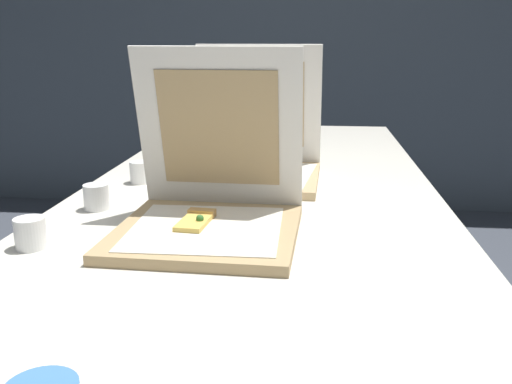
{
  "coord_description": "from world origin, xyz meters",
  "views": [
    {
      "loc": [
        0.15,
        -0.71,
        1.15
      ],
      "look_at": [
        0.02,
        0.49,
        0.82
      ],
      "focal_mm": 39.32,
      "sensor_mm": 36.0,
      "label": 1
    }
  ],
  "objects_px": {
    "cup_white_near_center": "(96,197)",
    "cup_white_near_left": "(30,233)",
    "table": "(256,211)",
    "pizza_box_middle": "(255,160)",
    "pizza_box_front": "(210,207)",
    "cup_white_mid": "(140,172)"
  },
  "relations": [
    {
      "from": "table",
      "to": "pizza_box_front",
      "type": "xyz_separation_m",
      "value": [
        -0.07,
        -0.3,
        0.1
      ]
    },
    {
      "from": "cup_white_mid",
      "to": "cup_white_near_left",
      "type": "xyz_separation_m",
      "value": [
        -0.06,
        -0.52,
        0.0
      ]
    },
    {
      "from": "pizza_box_front",
      "to": "cup_white_near_center",
      "type": "xyz_separation_m",
      "value": [
        -0.3,
        0.13,
        -0.02
      ]
    },
    {
      "from": "pizza_box_middle",
      "to": "cup_white_near_center",
      "type": "relative_size",
      "value": 6.26
    },
    {
      "from": "table",
      "to": "cup_white_near_left",
      "type": "height_order",
      "value": "cup_white_near_left"
    },
    {
      "from": "table",
      "to": "cup_white_near_center",
      "type": "distance_m",
      "value": 0.4
    },
    {
      "from": "pizza_box_middle",
      "to": "cup_white_near_center",
      "type": "height_order",
      "value": "pizza_box_middle"
    },
    {
      "from": "pizza_box_front",
      "to": "pizza_box_middle",
      "type": "height_order",
      "value": "same"
    },
    {
      "from": "pizza_box_front",
      "to": "cup_white_near_center",
      "type": "bearing_deg",
      "value": 157.78
    },
    {
      "from": "table",
      "to": "pizza_box_middle",
      "type": "distance_m",
      "value": 0.21
    },
    {
      "from": "pizza_box_front",
      "to": "cup_white_near_left",
      "type": "relative_size",
      "value": 6.25
    },
    {
      "from": "cup_white_near_center",
      "to": "cup_white_near_left",
      "type": "bearing_deg",
      "value": -96.47
    },
    {
      "from": "cup_white_mid",
      "to": "cup_white_near_left",
      "type": "height_order",
      "value": "same"
    },
    {
      "from": "table",
      "to": "pizza_box_middle",
      "type": "bearing_deg",
      "value": 96.54
    },
    {
      "from": "table",
      "to": "pizza_box_front",
      "type": "relative_size",
      "value": 6.5
    },
    {
      "from": "pizza_box_middle",
      "to": "cup_white_mid",
      "type": "height_order",
      "value": "pizza_box_middle"
    },
    {
      "from": "pizza_box_middle",
      "to": "pizza_box_front",
      "type": "bearing_deg",
      "value": -93.37
    },
    {
      "from": "pizza_box_middle",
      "to": "cup_white_mid",
      "type": "bearing_deg",
      "value": -163.39
    },
    {
      "from": "table",
      "to": "cup_white_near_center",
      "type": "height_order",
      "value": "cup_white_near_center"
    },
    {
      "from": "table",
      "to": "pizza_box_front",
      "type": "bearing_deg",
      "value": -102.49
    },
    {
      "from": "table",
      "to": "cup_white_near_left",
      "type": "bearing_deg",
      "value": -132.83
    },
    {
      "from": "table",
      "to": "cup_white_mid",
      "type": "xyz_separation_m",
      "value": [
        -0.34,
        0.1,
        0.07
      ]
    }
  ]
}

